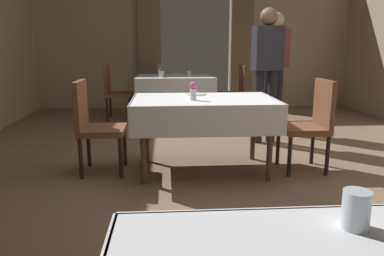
{
  "coord_description": "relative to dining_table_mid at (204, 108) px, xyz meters",
  "views": [
    {
      "loc": [
        -0.61,
        -3.45,
        1.27
      ],
      "look_at": [
        -0.33,
        0.54,
        0.36
      ],
      "focal_mm": 34.5,
      "sensor_mm": 36.0,
      "label": 1
    }
  ],
  "objects": [
    {
      "name": "ground",
      "position": [
        0.24,
        -0.16,
        -0.65
      ],
      "size": [
        10.08,
        10.08,
        0.0
      ],
      "primitive_type": "plane",
      "color": "#7A604C"
    },
    {
      "name": "plate_far_d",
      "position": [
        -0.21,
        3.08,
        0.1
      ],
      "size": [
        0.19,
        0.19,
        0.01
      ],
      "primitive_type": "cylinder",
      "color": "white",
      "rests_on": "dining_table_far"
    },
    {
      "name": "glass_far_b",
      "position": [
        0.01,
        2.68,
        0.14
      ],
      "size": [
        0.08,
        0.08,
        0.09
      ],
      "primitive_type": "cylinder",
      "color": "silver",
      "rests_on": "dining_table_far"
    },
    {
      "name": "glass_far_c",
      "position": [
        -0.44,
        2.47,
        0.15
      ],
      "size": [
        0.08,
        0.08,
        0.1
      ],
      "primitive_type": "cylinder",
      "color": "silver",
      "rests_on": "dining_table_far"
    },
    {
      "name": "wall_back",
      "position": [
        0.24,
        4.02,
        0.86
      ],
      "size": [
        6.4,
        0.27,
        3.0
      ],
      "color": "tan",
      "rests_on": "ground"
    },
    {
      "name": "flower_vase_far",
      "position": [
        -0.49,
        2.99,
        0.2
      ],
      "size": [
        0.07,
        0.07,
        0.19
      ],
      "color": "silver",
      "rests_on": "dining_table_far"
    },
    {
      "name": "dining_table_mid",
      "position": [
        0.0,
        0.0,
        0.0
      ],
      "size": [
        1.42,
        0.91,
        0.75
      ],
      "color": "#4C3D2D",
      "rests_on": "ground"
    },
    {
      "name": "person_waiter_by_doorway",
      "position": [
        0.92,
        1.07,
        0.37
      ],
      "size": [
        0.38,
        0.25,
        1.72
      ],
      "color": "black",
      "rests_on": "ground"
    },
    {
      "name": "chair_mid_right",
      "position": [
        1.09,
        -0.05,
        -0.14
      ],
      "size": [
        0.44,
        0.44,
        0.93
      ],
      "color": "black",
      "rests_on": "ground"
    },
    {
      "name": "person_diner_standing_aside",
      "position": [
        1.2,
        1.7,
        0.37
      ],
      "size": [
        0.4,
        0.29,
        1.72
      ],
      "color": "black",
      "rests_on": "ground"
    },
    {
      "name": "flower_vase_mid",
      "position": [
        -0.11,
        -0.11,
        0.19
      ],
      "size": [
        0.07,
        0.07,
        0.18
      ],
      "color": "silver",
      "rests_on": "dining_table_mid"
    },
    {
      "name": "chair_far_left",
      "position": [
        -1.26,
        2.78,
        -0.14
      ],
      "size": [
        0.44,
        0.44,
        0.93
      ],
      "color": "black",
      "rests_on": "ground"
    },
    {
      "name": "chair_far_right",
      "position": [
        0.83,
        2.66,
        -0.14
      ],
      "size": [
        0.44,
        0.44,
        0.93
      ],
      "color": "black",
      "rests_on": "ground"
    },
    {
      "name": "glass_near_b",
      "position": [
        0.17,
        -2.67,
        0.15
      ],
      "size": [
        0.08,
        0.08,
        0.11
      ],
      "primitive_type": "cylinder",
      "color": "silver",
      "rests_on": "dining_table_near"
    },
    {
      "name": "plate_mid_b",
      "position": [
        -0.06,
        0.28,
        0.1
      ],
      "size": [
        0.23,
        0.23,
        0.01
      ],
      "primitive_type": "cylinder",
      "color": "white",
      "rests_on": "dining_table_mid"
    },
    {
      "name": "chair_mid_left",
      "position": [
        -1.09,
        0.03,
        -0.14
      ],
      "size": [
        0.44,
        0.44,
        0.93
      ],
      "color": "black",
      "rests_on": "ground"
    },
    {
      "name": "dining_table_far",
      "position": [
        -0.22,
        2.74,
        0.0
      ],
      "size": [
        1.32,
        1.0,
        0.75
      ],
      "color": "#4C3D2D",
      "rests_on": "ground"
    }
  ]
}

